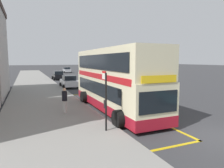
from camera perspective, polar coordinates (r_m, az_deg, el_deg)
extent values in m
plane|color=#333335|center=(39.42, -10.86, 1.30)|extent=(260.00, 260.00, 0.00)
cube|color=gray|center=(38.55, -21.08, 0.96)|extent=(6.00, 76.00, 0.14)
cube|color=beige|center=(14.82, 0.39, -2.08)|extent=(2.51, 10.96, 2.30)
cube|color=beige|center=(14.65, 0.39, 6.06)|extent=(2.49, 10.74, 1.90)
cube|color=maroon|center=(14.97, 0.38, -5.30)|extent=(2.53, 10.98, 0.60)
cube|color=#B2191E|center=(14.68, 0.39, 2.43)|extent=(2.54, 10.08, 0.36)
cube|color=black|center=(14.69, -4.81, -1.00)|extent=(0.04, 8.77, 0.90)
cube|color=black|center=(14.19, -4.37, 6.23)|extent=(0.04, 9.65, 1.00)
cube|color=black|center=(10.05, 13.03, -5.01)|extent=(2.21, 0.04, 1.10)
cube|color=yellow|center=(9.89, 13.20, 1.36)|extent=(2.01, 0.04, 0.36)
cylinder|color=black|center=(10.94, 2.17, -9.81)|extent=(0.56, 1.00, 1.00)
cylinder|color=black|center=(12.30, 13.71, -8.15)|extent=(0.56, 1.00, 1.00)
cylinder|color=black|center=(17.33, -7.71, -3.71)|extent=(0.56, 1.00, 1.00)
cylinder|color=black|center=(18.21, 0.49, -3.15)|extent=(0.56, 1.00, 1.00)
cube|color=gold|center=(14.78, -5.24, -7.45)|extent=(0.16, 14.52, 0.01)
cube|color=gold|center=(15.79, 4.21, -6.52)|extent=(0.16, 14.52, 0.01)
cube|color=gold|center=(9.36, 17.64, -16.27)|extent=(2.87, 0.16, 0.01)
cube|color=gold|center=(21.90, -7.64, -2.85)|extent=(2.87, 0.16, 0.01)
cylinder|color=black|center=(9.93, -1.70, -5.12)|extent=(0.09, 0.09, 2.87)
cube|color=silver|center=(9.99, -2.25, 2.23)|extent=(0.05, 0.42, 0.30)
cube|color=red|center=(9.98, -2.26, 3.37)|extent=(0.05, 0.42, 0.10)
cube|color=black|center=(10.05, -1.90, -5.77)|extent=(0.06, 0.28, 0.40)
cube|color=black|center=(39.51, -14.91, 2.17)|extent=(1.76, 4.20, 0.72)
cube|color=black|center=(39.37, -14.92, 3.11)|extent=(1.52, 1.90, 0.60)
cylinder|color=black|center=(40.70, -16.46, 1.73)|extent=(0.22, 0.60, 0.60)
cylinder|color=black|center=(40.96, -13.87, 1.84)|extent=(0.22, 0.60, 0.60)
cylinder|color=black|center=(38.13, -16.01, 1.43)|extent=(0.22, 0.60, 0.60)
cylinder|color=black|center=(38.40, -13.24, 1.55)|extent=(0.22, 0.60, 0.60)
cube|color=silver|center=(27.52, -11.99, 0.38)|extent=(1.76, 4.20, 0.72)
cube|color=black|center=(27.36, -11.98, 1.73)|extent=(1.52, 1.90, 0.60)
cylinder|color=black|center=(28.68, -14.31, -0.16)|extent=(0.22, 0.60, 0.60)
cylinder|color=black|center=(29.02, -10.66, 0.01)|extent=(0.22, 0.60, 0.60)
cylinder|color=black|center=(26.13, -13.43, -0.78)|extent=(0.22, 0.60, 0.60)
cylinder|color=black|center=(26.50, -9.44, -0.59)|extent=(0.22, 0.60, 0.60)
cube|color=#B2B5BA|center=(61.03, -12.61, 3.74)|extent=(1.76, 4.20, 0.72)
cube|color=black|center=(60.90, -12.61, 4.35)|extent=(1.52, 1.90, 0.60)
cylinder|color=black|center=(62.17, -13.67, 3.43)|extent=(0.22, 0.60, 0.60)
cylinder|color=black|center=(62.50, -11.97, 3.49)|extent=(0.22, 0.60, 0.60)
cylinder|color=black|center=(59.60, -13.25, 3.31)|extent=(0.22, 0.60, 0.60)
cylinder|color=black|center=(59.95, -11.49, 3.37)|extent=(0.22, 0.60, 0.60)
cylinder|color=#B7B2AD|center=(13.85, -13.16, -6.27)|extent=(0.24, 0.24, 0.81)
cylinder|color=black|center=(13.70, -13.24, -3.31)|extent=(0.34, 0.34, 0.64)
sphere|color=tan|center=(13.64, -13.29, -1.53)|extent=(0.22, 0.22, 0.22)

